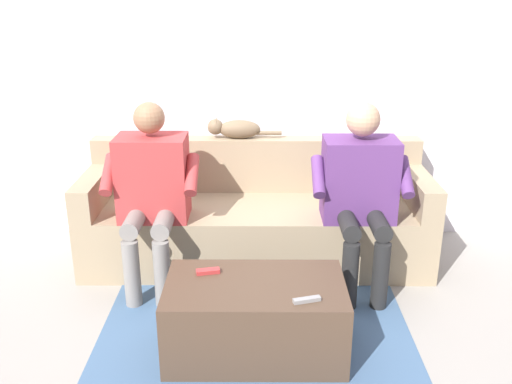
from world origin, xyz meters
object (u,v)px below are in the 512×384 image
Objects in this scene: person_right_seated at (152,185)px; remote_red at (208,271)px; cat_on_backrest at (235,129)px; person_left_seated at (360,186)px; couch at (256,220)px; remote_gray at (307,300)px; coffee_table at (255,317)px.

person_right_seated is 9.46× the size of remote_red.
person_left_seated is at bearing 143.74° from cat_on_backrest.
remote_gray is at bearing 101.11° from couch.
cat_on_backrest is 1.63m from remote_gray.
person_left_seated reaches higher than cat_on_backrest.
person_right_seated is at bearing 26.64° from couch.
coffee_table is 0.34m from remote_red.
person_left_seated is 8.59× the size of remote_gray.
coffee_table is at bearing 49.72° from person_left_seated.
cat_on_backrest reaches higher than remote_red.
cat_on_backrest is at bearing -59.34° from couch.
couch is at bearing -116.25° from remote_red.
remote_gray reaches higher than coffee_table.
cat_on_backrest is (0.15, -1.34, 0.67)m from coffee_table.
person_left_seated is at bearing 179.72° from person_right_seated.
person_left_seated reaches higher than remote_red.
couch is at bearing -27.08° from person_left_seated.
person_right_seated is at bearing -49.95° from coffee_table.
person_left_seated is at bearing 152.92° from couch.
cat_on_backrest is at bearing -130.61° from person_right_seated.
coffee_table is at bearing 144.14° from remote_red.
remote_red is (0.10, 1.23, -0.46)m from cat_on_backrest.
coffee_table is at bearing 130.05° from person_right_seated.
person_left_seated is (-0.64, 0.33, 0.37)m from couch.
remote_red is at bearing 75.79° from couch.
coffee_table is 6.78× the size of remote_gray.
person_left_seated reaches higher than couch.
coffee_table is at bearing 96.38° from cat_on_backrest.
person_right_seated is 1.32m from remote_gray.
couch reaches higher than remote_red.
person_right_seated is (0.64, -0.77, 0.45)m from coffee_table.
remote_gray is (-0.50, 0.28, -0.00)m from remote_red.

